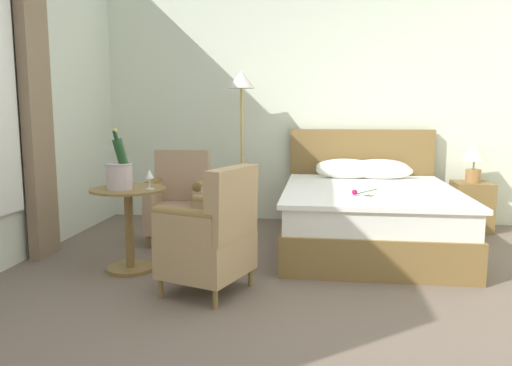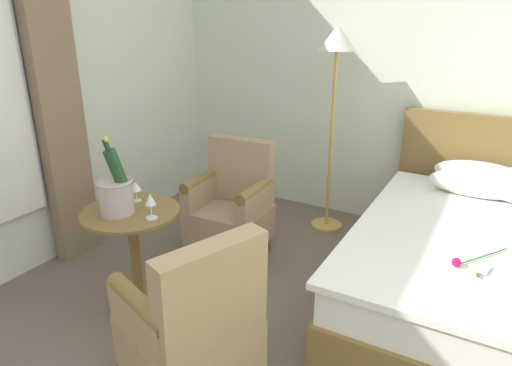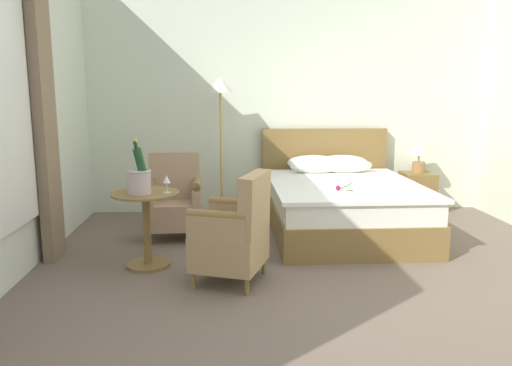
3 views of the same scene
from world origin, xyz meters
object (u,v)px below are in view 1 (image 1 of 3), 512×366
at_px(bed, 368,212).
at_px(floor_lamp_brass, 242,100).
at_px(armchair_by_window, 180,202).
at_px(armchair_facing_bed, 212,237).
at_px(bedside_lamp, 475,156).
at_px(side_table_round, 130,222).
at_px(wine_glass_near_edge, 125,174).
at_px(nightstand, 471,206).
at_px(champagne_bucket, 120,172).
at_px(wine_glass_near_bucket, 150,175).

height_order(bed, floor_lamp_brass, floor_lamp_brass).
height_order(armchair_by_window, armchair_facing_bed, armchair_facing_bed).
xyz_separation_m(bedside_lamp, armchair_facing_bed, (-2.44, -2.27, -0.41)).
height_order(side_table_round, wine_glass_near_edge, wine_glass_near_edge).
bearing_deg(nightstand, bed, -147.00).
distance_m(floor_lamp_brass, side_table_round, 2.13).
bearing_deg(side_table_round, nightstand, 29.65).
relative_size(bed, armchair_facing_bed, 2.31).
bearing_deg(champagne_bucket, floor_lamp_brass, 68.54).
bearing_deg(floor_lamp_brass, wine_glass_near_edge, -114.85).
relative_size(side_table_round, wine_glass_near_bucket, 4.35).
height_order(floor_lamp_brass, wine_glass_near_edge, floor_lamp_brass).
relative_size(floor_lamp_brass, armchair_by_window, 1.91).
height_order(floor_lamp_brass, side_table_round, floor_lamp_brass).
bearing_deg(armchair_facing_bed, wine_glass_near_edge, 147.05).
distance_m(bedside_lamp, champagne_bucket, 3.79).
distance_m(floor_lamp_brass, armchair_by_window, 1.41).
distance_m(bed, armchair_facing_bed, 1.94).
height_order(side_table_round, armchair_by_window, armchair_by_window).
distance_m(wine_glass_near_bucket, armchair_facing_bed, 0.82).
bearing_deg(champagne_bucket, bedside_lamp, 30.19).
bearing_deg(bedside_lamp, wine_glass_near_bucket, -148.50).
height_order(champagne_bucket, wine_glass_near_bucket, champagne_bucket).
distance_m(nightstand, floor_lamp_brass, 2.82).
relative_size(bedside_lamp, wine_glass_near_edge, 3.18).
xyz_separation_m(bed, bedside_lamp, (1.20, 0.78, 0.49)).
bearing_deg(wine_glass_near_edge, champagne_bucket, -79.81).
bearing_deg(armchair_facing_bed, armchair_by_window, 114.96).
relative_size(nightstand, armchair_facing_bed, 0.58).
height_order(champagne_bucket, wine_glass_near_edge, champagne_bucket).
height_order(side_table_round, wine_glass_near_bucket, wine_glass_near_bucket).
xyz_separation_m(bedside_lamp, wine_glass_near_edge, (-3.31, -1.71, -0.04)).
xyz_separation_m(bedside_lamp, champagne_bucket, (-3.27, -1.91, 0.01)).
relative_size(bedside_lamp, side_table_round, 0.62).
relative_size(wine_glass_near_edge, armchair_by_window, 0.15).
distance_m(floor_lamp_brass, wine_glass_near_edge, 1.89).
xyz_separation_m(floor_lamp_brass, side_table_round, (-0.67, -1.74, -1.04)).
distance_m(nightstand, armchair_facing_bed, 3.34).
relative_size(bedside_lamp, champagne_bucket, 0.88).
bearing_deg(armchair_facing_bed, bedside_lamp, 42.88).
bearing_deg(bed, nightstand, 33.00).
bearing_deg(armchair_facing_bed, wine_glass_near_bucket, 145.80).
relative_size(champagne_bucket, wine_glass_near_bucket, 3.08).
xyz_separation_m(side_table_round, champagne_bucket, (-0.04, -0.06, 0.43)).
relative_size(floor_lamp_brass, champagne_bucket, 3.60).
height_order(bed, armchair_facing_bed, bed).
xyz_separation_m(wine_glass_near_bucket, armchair_by_window, (-0.03, 0.95, -0.40)).
relative_size(floor_lamp_brass, wine_glass_near_edge, 13.04).
bearing_deg(armchair_facing_bed, bed, 50.17).
relative_size(bed, bedside_lamp, 5.01).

